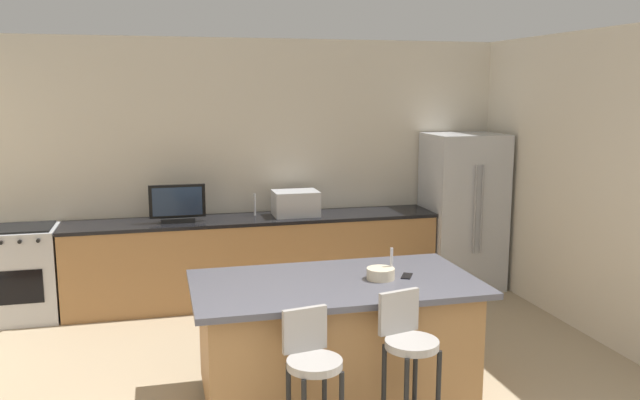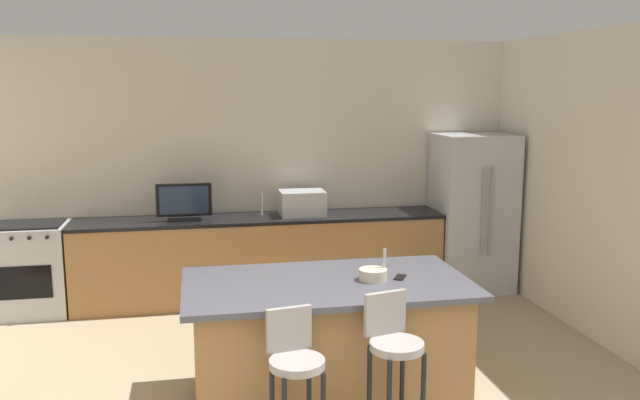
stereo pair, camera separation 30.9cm
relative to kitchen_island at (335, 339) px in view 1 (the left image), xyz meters
The scene contains 14 objects.
wall_back 2.93m from the kitchen_island, 93.90° to the left, with size 6.14×0.12×2.81m, color beige.
wall_right 2.88m from the kitchen_island, 10.26° to the left, with size 0.12×4.97×2.81m, color beige.
counter_back 2.40m from the kitchen_island, 95.65° to the left, with size 3.94×0.62×0.92m.
kitchen_island is the anchor object (origin of this frame).
refrigerator 3.21m from the kitchen_island, 47.31° to the left, with size 0.83×0.74×1.77m.
range_oven 3.52m from the kitchen_island, 137.26° to the left, with size 0.73×0.63×0.94m.
microwave 2.47m from the kitchen_island, 84.94° to the left, with size 0.48×0.36×0.27m, color #B7BABF.
tv_monitor 2.63m from the kitchen_island, 113.93° to the left, with size 0.57×0.16×0.39m.
sink_faucet_back 2.56m from the kitchen_island, 95.02° to the left, with size 0.02×0.02×0.24m, color #B2B2B7.
sink_faucet_island 0.70m from the kitchen_island, ahead, with size 0.02×0.02×0.22m, color #B2B2B7.
bar_stool_left 0.84m from the kitchen_island, 114.92° to the right, with size 0.34×0.36×0.95m.
bar_stool_right 0.81m from the kitchen_island, 69.73° to the right, with size 0.35×0.37×1.01m.
fruit_bowl 0.59m from the kitchen_island, ahead, with size 0.21×0.21×0.08m, color beige.
cell_phone 0.70m from the kitchen_island, ahead, with size 0.07×0.15×0.01m, color black.
Camera 1 is at (-1.02, -2.59, 2.29)m, focal length 36.60 mm.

